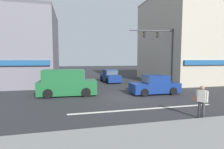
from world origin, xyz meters
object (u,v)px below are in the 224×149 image
(traffic_light_mast, at_px, (164,48))
(sedan_crossing_leftbound, at_px, (110,76))
(utility_pole_near_left, at_px, (39,49))
(pedestrian_foreground_with_bag, at_px, (201,100))
(utility_pole_far_right, at_px, (169,52))
(sedan_crossing_center, at_px, (155,86))
(van_crossing_rightbound, at_px, (67,83))

(traffic_light_mast, relative_size, sedan_crossing_leftbound, 1.47)
(utility_pole_near_left, bearing_deg, pedestrian_foreground_with_bag, -50.70)
(utility_pole_far_right, height_order, sedan_crossing_leftbound, utility_pole_far_right)
(sedan_crossing_center, relative_size, pedestrian_foreground_with_bag, 2.46)
(sedan_crossing_leftbound, bearing_deg, traffic_light_mast, -44.78)
(sedan_crossing_leftbound, bearing_deg, sedan_crossing_center, -76.96)
(van_crossing_rightbound, relative_size, pedestrian_foreground_with_bag, 2.80)
(traffic_light_mast, height_order, pedestrian_foreground_with_bag, traffic_light_mast)
(utility_pole_far_right, bearing_deg, sedan_crossing_leftbound, 158.30)
(van_crossing_rightbound, xyz_separation_m, pedestrian_foreground_with_bag, (6.61, -7.34, -0.05))
(utility_pole_far_right, bearing_deg, traffic_light_mast, -133.56)
(sedan_crossing_leftbound, height_order, pedestrian_foreground_with_bag, pedestrian_foreground_with_bag)
(utility_pole_far_right, distance_m, sedan_crossing_leftbound, 7.95)
(traffic_light_mast, xyz_separation_m, van_crossing_rightbound, (-10.16, -2.59, -3.17))
(utility_pole_far_right, bearing_deg, van_crossing_rightbound, -158.96)
(utility_pole_near_left, relative_size, utility_pole_far_right, 1.04)
(utility_pole_far_right, xyz_separation_m, sedan_crossing_leftbound, (-6.80, 2.71, -3.10))
(utility_pole_far_right, relative_size, traffic_light_mast, 1.18)
(utility_pole_far_right, distance_m, sedan_crossing_center, 8.13)
(utility_pole_far_right, bearing_deg, utility_pole_near_left, -177.20)
(van_crossing_rightbound, height_order, sedan_crossing_leftbound, van_crossing_rightbound)
(sedan_crossing_center, xyz_separation_m, sedan_crossing_leftbound, (-1.96, 8.46, 0.00))
(utility_pole_near_left, distance_m, van_crossing_rightbound, 5.59)
(utility_pole_near_left, distance_m, sedan_crossing_leftbound, 9.26)
(van_crossing_rightbound, bearing_deg, sedan_crossing_leftbound, 54.10)
(traffic_light_mast, bearing_deg, van_crossing_rightbound, -165.70)
(utility_pole_near_left, distance_m, sedan_crossing_center, 11.60)
(traffic_light_mast, height_order, sedan_crossing_center, traffic_light_mast)
(utility_pole_near_left, bearing_deg, van_crossing_rightbound, -56.34)
(utility_pole_near_left, relative_size, pedestrian_foreground_with_bag, 4.57)
(utility_pole_near_left, relative_size, sedan_crossing_leftbound, 1.81)
(utility_pole_near_left, relative_size, van_crossing_rightbound, 1.63)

